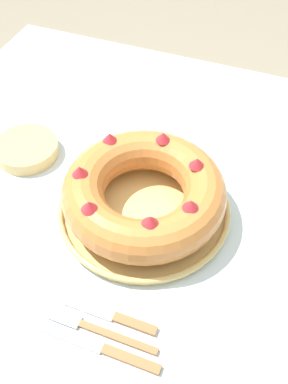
# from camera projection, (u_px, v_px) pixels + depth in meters

# --- Properties ---
(ground_plane) EXTENTS (8.00, 8.00, 0.00)m
(ground_plane) POSITION_uv_depth(u_px,v_px,m) (146.00, 358.00, 1.44)
(ground_plane) COLOR gray
(dining_table) EXTENTS (1.16, 1.23, 0.73)m
(dining_table) POSITION_uv_depth(u_px,v_px,m) (147.00, 244.00, 0.95)
(dining_table) COLOR silver
(dining_table) RESTS_ON ground_plane
(serving_dish) EXTENTS (0.34, 0.34, 0.02)m
(serving_dish) POSITION_uv_depth(u_px,v_px,m) (144.00, 209.00, 0.89)
(serving_dish) COLOR tan
(serving_dish) RESTS_ON dining_table
(bundt_cake) EXTENTS (0.31, 0.31, 0.10)m
(bundt_cake) POSITION_uv_depth(u_px,v_px,m) (144.00, 192.00, 0.85)
(bundt_cake) COLOR #C67538
(bundt_cake) RESTS_ON serving_dish
(fork) EXTENTS (0.02, 0.19, 0.01)m
(fork) POSITION_uv_depth(u_px,v_px,m) (94.00, 329.00, 0.74)
(fork) COLOR #936038
(fork) RESTS_ON dining_table
(serving_knife) EXTENTS (0.02, 0.22, 0.01)m
(serving_knife) POSITION_uv_depth(u_px,v_px,m) (105.00, 349.00, 0.71)
(serving_knife) COLOR #936038
(serving_knife) RESTS_ON dining_table
(cake_knife) EXTENTS (0.02, 0.17, 0.01)m
(cake_knife) POSITION_uv_depth(u_px,v_px,m) (115.00, 317.00, 0.75)
(cake_knife) COLOR #936038
(cake_knife) RESTS_ON dining_table
(side_bowl) EXTENTS (0.14, 0.14, 0.03)m
(side_bowl) POSITION_uv_depth(u_px,v_px,m) (27.00, 149.00, 1.00)
(side_bowl) COLOR tan
(side_bowl) RESTS_ON dining_table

